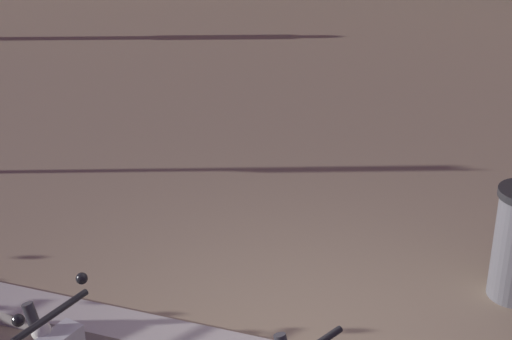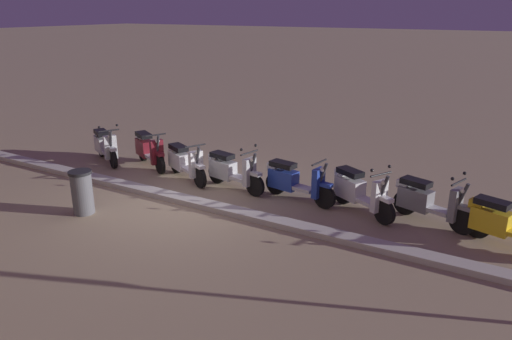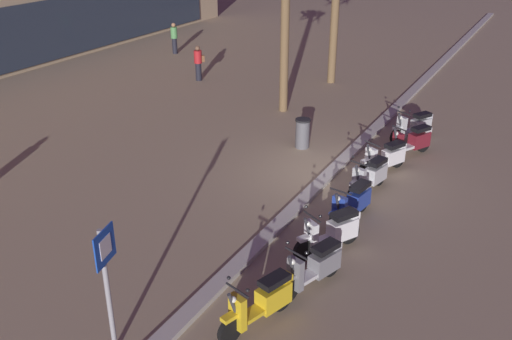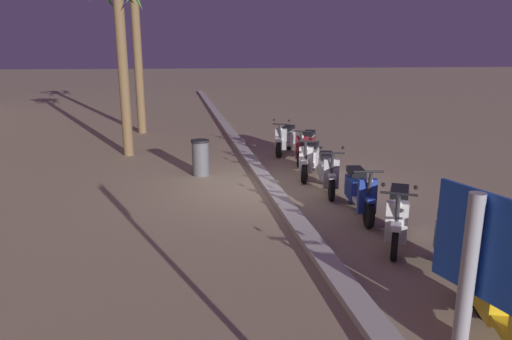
{
  "view_description": "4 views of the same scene",
  "coord_description": "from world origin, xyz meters",
  "px_view_note": "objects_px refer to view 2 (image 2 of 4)",
  "views": [
    {
      "loc": [
        1.18,
        -4.25,
        3.52
      ],
      "look_at": [
        -0.73,
        1.22,
        0.92
      ],
      "focal_mm": 54.2,
      "sensor_mm": 36.0,
      "label": 1
    },
    {
      "loc": [
        -6.54,
        7.85,
        4.17
      ],
      "look_at": [
        -1.75,
        -0.4,
        0.95
      ],
      "focal_mm": 33.68,
      "sensor_mm": 36.0,
      "label": 2
    },
    {
      "loc": [
        -13.73,
        -5.2,
        6.93
      ],
      "look_at": [
        -2.69,
        0.91,
        1.02
      ],
      "focal_mm": 39.47,
      "sensor_mm": 36.0,
      "label": 3
    },
    {
      "loc": [
        -10.43,
        2.11,
        3.11
      ],
      "look_at": [
        -1.86,
        0.59,
        0.91
      ],
      "focal_mm": 32.08,
      "sensor_mm": 36.0,
      "label": 4
    }
  ],
  "objects_px": {
    "scooter_silver_gap_after_mid": "(105,146)",
    "litter_bin": "(82,192)",
    "scooter_white_far_back": "(358,191)",
    "scooter_blue_second_in_line": "(294,181)",
    "scooter_silver_last_in_row": "(231,170)",
    "scooter_grey_mid_front": "(427,201)",
    "scooter_white_lead_nearest": "(184,162)",
    "scooter_yellow_tail_end": "(507,224)",
    "scooter_maroon_mid_centre": "(148,149)"
  },
  "relations": [
    {
      "from": "scooter_silver_last_in_row",
      "to": "scooter_maroon_mid_centre",
      "type": "bearing_deg",
      "value": -6.6
    },
    {
      "from": "scooter_white_far_back",
      "to": "scooter_blue_second_in_line",
      "type": "bearing_deg",
      "value": 3.14
    },
    {
      "from": "scooter_yellow_tail_end",
      "to": "litter_bin",
      "type": "xyz_separation_m",
      "value": [
        7.9,
        2.84,
        0.03
      ]
    },
    {
      "from": "scooter_yellow_tail_end",
      "to": "scooter_white_lead_nearest",
      "type": "distance_m",
      "value": 7.42
    },
    {
      "from": "scooter_maroon_mid_centre",
      "to": "scooter_yellow_tail_end",
      "type": "bearing_deg",
      "value": 177.65
    },
    {
      "from": "scooter_yellow_tail_end",
      "to": "scooter_white_lead_nearest",
      "type": "bearing_deg",
      "value": -0.12
    },
    {
      "from": "scooter_blue_second_in_line",
      "to": "scooter_silver_gap_after_mid",
      "type": "bearing_deg",
      "value": 0.49
    },
    {
      "from": "scooter_silver_last_in_row",
      "to": "scooter_maroon_mid_centre",
      "type": "xyz_separation_m",
      "value": [
        2.95,
        -0.34,
        0.01
      ]
    },
    {
      "from": "scooter_blue_second_in_line",
      "to": "scooter_silver_gap_after_mid",
      "type": "xyz_separation_m",
      "value": [
        5.97,
        0.05,
        0.0
      ]
    },
    {
      "from": "scooter_white_far_back",
      "to": "scooter_yellow_tail_end",
      "type": "bearing_deg",
      "value": 175.84
    },
    {
      "from": "scooter_white_far_back",
      "to": "scooter_blue_second_in_line",
      "type": "relative_size",
      "value": 0.87
    },
    {
      "from": "scooter_yellow_tail_end",
      "to": "scooter_white_far_back",
      "type": "distance_m",
      "value": 2.88
    },
    {
      "from": "scooter_white_lead_nearest",
      "to": "scooter_maroon_mid_centre",
      "type": "bearing_deg",
      "value": -12.91
    },
    {
      "from": "scooter_white_lead_nearest",
      "to": "litter_bin",
      "type": "bearing_deg",
      "value": 80.34
    },
    {
      "from": "scooter_blue_second_in_line",
      "to": "scooter_silver_last_in_row",
      "type": "relative_size",
      "value": 1.04
    },
    {
      "from": "scooter_maroon_mid_centre",
      "to": "litter_bin",
      "type": "relative_size",
      "value": 1.79
    },
    {
      "from": "scooter_blue_second_in_line",
      "to": "scooter_white_lead_nearest",
      "type": "height_order",
      "value": "same"
    },
    {
      "from": "scooter_white_lead_nearest",
      "to": "scooter_silver_gap_after_mid",
      "type": "bearing_deg",
      "value": -1.18
    },
    {
      "from": "scooter_white_far_back",
      "to": "scooter_maroon_mid_centre",
      "type": "distance_m",
      "value": 6.09
    },
    {
      "from": "scooter_grey_mid_front",
      "to": "scooter_white_lead_nearest",
      "type": "distance_m",
      "value": 5.95
    },
    {
      "from": "scooter_maroon_mid_centre",
      "to": "litter_bin",
      "type": "bearing_deg",
      "value": 108.15
    },
    {
      "from": "scooter_white_far_back",
      "to": "litter_bin",
      "type": "xyz_separation_m",
      "value": [
        5.03,
        3.04,
        0.02
      ]
    },
    {
      "from": "scooter_silver_last_in_row",
      "to": "litter_bin",
      "type": "relative_size",
      "value": 1.88
    },
    {
      "from": "scooter_white_lead_nearest",
      "to": "scooter_white_far_back",
      "type": "bearing_deg",
      "value": -177.57
    },
    {
      "from": "scooter_blue_second_in_line",
      "to": "scooter_white_lead_nearest",
      "type": "xyz_separation_m",
      "value": [
        3.06,
        0.11,
        -0.01
      ]
    },
    {
      "from": "scooter_yellow_tail_end",
      "to": "scooter_blue_second_in_line",
      "type": "bearing_deg",
      "value": -1.67
    },
    {
      "from": "scooter_white_far_back",
      "to": "scooter_blue_second_in_line",
      "type": "distance_m",
      "value": 1.49
    },
    {
      "from": "scooter_grey_mid_front",
      "to": "scooter_white_lead_nearest",
      "type": "xyz_separation_m",
      "value": [
        5.94,
        0.38,
        -0.01
      ]
    },
    {
      "from": "scooter_silver_last_in_row",
      "to": "scooter_white_lead_nearest",
      "type": "xyz_separation_m",
      "value": [
        1.42,
        0.01,
        -0.01
      ]
    },
    {
      "from": "scooter_blue_second_in_line",
      "to": "scooter_silver_last_in_row",
      "type": "height_order",
      "value": "scooter_silver_last_in_row"
    },
    {
      "from": "litter_bin",
      "to": "scooter_silver_last_in_row",
      "type": "bearing_deg",
      "value": -123.64
    },
    {
      "from": "scooter_grey_mid_front",
      "to": "scooter_silver_gap_after_mid",
      "type": "distance_m",
      "value": 8.86
    },
    {
      "from": "scooter_silver_gap_after_mid",
      "to": "scooter_grey_mid_front",
      "type": "bearing_deg",
      "value": -177.91
    },
    {
      "from": "scooter_maroon_mid_centre",
      "to": "litter_bin",
      "type": "distance_m",
      "value": 3.37
    },
    {
      "from": "scooter_silver_last_in_row",
      "to": "scooter_white_lead_nearest",
      "type": "relative_size",
      "value": 1.04
    },
    {
      "from": "scooter_yellow_tail_end",
      "to": "scooter_blue_second_in_line",
      "type": "height_order",
      "value": "scooter_yellow_tail_end"
    },
    {
      "from": "scooter_blue_second_in_line",
      "to": "scooter_silver_last_in_row",
      "type": "distance_m",
      "value": 1.64
    },
    {
      "from": "scooter_blue_second_in_line",
      "to": "litter_bin",
      "type": "distance_m",
      "value": 4.62
    },
    {
      "from": "scooter_maroon_mid_centre",
      "to": "scooter_silver_gap_after_mid",
      "type": "relative_size",
      "value": 1.04
    },
    {
      "from": "scooter_white_far_back",
      "to": "scooter_white_lead_nearest",
      "type": "bearing_deg",
      "value": 2.43
    },
    {
      "from": "scooter_white_lead_nearest",
      "to": "litter_bin",
      "type": "distance_m",
      "value": 2.89
    },
    {
      "from": "scooter_grey_mid_front",
      "to": "scooter_white_far_back",
      "type": "relative_size",
      "value": 1.06
    },
    {
      "from": "scooter_maroon_mid_centre",
      "to": "scooter_silver_gap_after_mid",
      "type": "bearing_deg",
      "value": 11.97
    },
    {
      "from": "scooter_silver_last_in_row",
      "to": "litter_bin",
      "type": "xyz_separation_m",
      "value": [
        1.9,
        2.86,
        0.03
      ]
    },
    {
      "from": "scooter_silver_gap_after_mid",
      "to": "litter_bin",
      "type": "relative_size",
      "value": 1.73
    },
    {
      "from": "scooter_grey_mid_front",
      "to": "scooter_maroon_mid_centre",
      "type": "xyz_separation_m",
      "value": [
        7.47,
        0.03,
        0.01
      ]
    },
    {
      "from": "scooter_white_far_back",
      "to": "scooter_silver_last_in_row",
      "type": "bearing_deg",
      "value": 3.35
    },
    {
      "from": "scooter_silver_gap_after_mid",
      "to": "litter_bin",
      "type": "height_order",
      "value": "scooter_silver_gap_after_mid"
    },
    {
      "from": "scooter_yellow_tail_end",
      "to": "scooter_silver_last_in_row",
      "type": "relative_size",
      "value": 0.98
    },
    {
      "from": "scooter_silver_last_in_row",
      "to": "scooter_maroon_mid_centre",
      "type": "relative_size",
      "value": 1.05
    }
  ]
}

